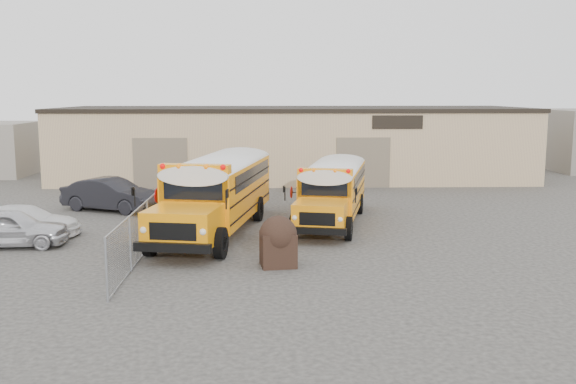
{
  "coord_description": "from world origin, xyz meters",
  "views": [
    {
      "loc": [
        -1.66,
        -22.78,
        5.57
      ],
      "look_at": [
        -0.85,
        3.02,
        1.6
      ],
      "focal_mm": 40.0,
      "sensor_mm": 36.0,
      "label": 1
    }
  ],
  "objects_px": {
    "car_silver": "(10,228)",
    "school_bus_right": "(345,171)",
    "car_white": "(26,221)",
    "tarp_bundle": "(278,240)",
    "school_bus_left": "(250,169)",
    "car_dark": "(111,195)"
  },
  "relations": [
    {
      "from": "car_dark",
      "to": "school_bus_left",
      "type": "bearing_deg",
      "value": -52.48
    },
    {
      "from": "car_silver",
      "to": "school_bus_right",
      "type": "bearing_deg",
      "value": -56.99
    },
    {
      "from": "car_white",
      "to": "car_dark",
      "type": "bearing_deg",
      "value": -18.9
    },
    {
      "from": "school_bus_left",
      "to": "car_dark",
      "type": "height_order",
      "value": "school_bus_left"
    },
    {
      "from": "school_bus_right",
      "to": "car_silver",
      "type": "height_order",
      "value": "school_bus_right"
    },
    {
      "from": "tarp_bundle",
      "to": "car_silver",
      "type": "relative_size",
      "value": 0.4
    },
    {
      "from": "tarp_bundle",
      "to": "car_dark",
      "type": "relative_size",
      "value": 0.35
    },
    {
      "from": "school_bus_left",
      "to": "car_white",
      "type": "distance_m",
      "value": 11.29
    },
    {
      "from": "school_bus_right",
      "to": "car_dark",
      "type": "relative_size",
      "value": 1.96
    },
    {
      "from": "tarp_bundle",
      "to": "car_silver",
      "type": "bearing_deg",
      "value": 163.1
    },
    {
      "from": "car_silver",
      "to": "car_dark",
      "type": "relative_size",
      "value": 0.87
    },
    {
      "from": "school_bus_left",
      "to": "car_white",
      "type": "height_order",
      "value": "school_bus_left"
    },
    {
      "from": "school_bus_left",
      "to": "school_bus_right",
      "type": "bearing_deg",
      "value": 10.84
    },
    {
      "from": "school_bus_left",
      "to": "car_silver",
      "type": "relative_size",
      "value": 2.64
    },
    {
      "from": "school_bus_left",
      "to": "car_silver",
      "type": "bearing_deg",
      "value": -133.69
    },
    {
      "from": "school_bus_left",
      "to": "school_bus_right",
      "type": "xyz_separation_m",
      "value": [
        4.95,
        0.95,
        -0.27
      ]
    },
    {
      "from": "school_bus_left",
      "to": "car_dark",
      "type": "distance_m",
      "value": 6.91
    },
    {
      "from": "car_silver",
      "to": "car_white",
      "type": "bearing_deg",
      "value": -1.42
    },
    {
      "from": "tarp_bundle",
      "to": "car_silver",
      "type": "xyz_separation_m",
      "value": [
        -9.79,
        2.98,
        -0.15
      ]
    },
    {
      "from": "tarp_bundle",
      "to": "car_white",
      "type": "bearing_deg",
      "value": 154.38
    },
    {
      "from": "school_bus_left",
      "to": "car_dark",
      "type": "relative_size",
      "value": 2.3
    },
    {
      "from": "tarp_bundle",
      "to": "car_white",
      "type": "relative_size",
      "value": 0.4
    }
  ]
}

